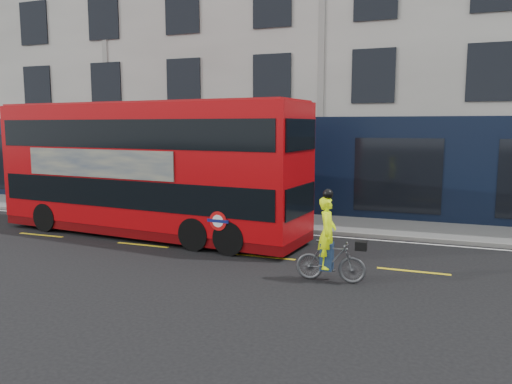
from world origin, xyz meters
The scene contains 8 objects.
ground centered at (0.00, 0.00, 0.00)m, with size 120.00×120.00×0.00m, color black.
pavement centered at (0.00, 6.50, 0.06)m, with size 60.00×3.00×0.12m, color slate.
kerb centered at (0.00, 5.00, 0.07)m, with size 60.00×0.12×0.13m, color gray.
building_terrace centered at (0.00, 12.94, 7.49)m, with size 50.00×10.07×15.00m.
road_edge_line centered at (0.00, 4.70, 0.00)m, with size 58.00×0.10×0.01m, color silver.
lane_dashes centered at (0.00, 1.50, 0.00)m, with size 58.00×0.12×0.01m, color yellow, non-canonical shape.
bus centered at (-4.58, 2.83, 2.26)m, with size 11.12×3.53×4.41m.
cyclist centered at (2.17, -0.03, 0.75)m, with size 1.67×0.63×2.21m.
Camera 1 is at (4.55, -11.37, 3.68)m, focal length 35.00 mm.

